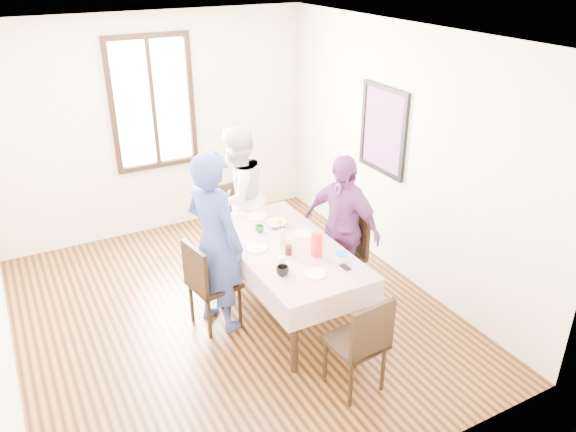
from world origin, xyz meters
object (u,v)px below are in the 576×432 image
object	(u,v)px
person_right	(341,227)
person_far	(236,197)
chair_left	(214,283)
dining_table	(286,280)
chair_far	(236,225)
chair_near	(355,342)
chair_right	(341,254)
person_left	(213,243)

from	to	relation	value
person_right	person_far	bearing A→B (deg)	-170.03
chair_left	dining_table	bearing A→B (deg)	67.20
chair_far	chair_near	xyz separation A→B (m)	(0.00, -2.40, 0.00)
person_far	person_right	world-z (taller)	person_far
chair_far	chair_right	bearing A→B (deg)	119.64
dining_table	chair_right	size ratio (longest dim) A/B	1.92
dining_table	person_right	world-z (taller)	person_right
chair_left	chair_far	size ratio (longest dim) A/B	1.00
person_left	person_right	bearing A→B (deg)	-117.50
chair_left	chair_right	size ratio (longest dim) A/B	1.00
chair_near	person_left	xyz separation A→B (m)	(-0.67, 1.37, 0.43)
chair_left	person_far	xyz separation A→B (m)	(0.68, 1.02, 0.36)
chair_left	person_left	distance (m)	0.43
chair_right	person_far	bearing A→B (deg)	36.99
person_left	chair_left	bearing A→B (deg)	67.19
chair_left	chair_near	distance (m)	1.53
dining_table	person_right	size ratio (longest dim) A/B	1.13
person_far	chair_near	bearing A→B (deg)	65.64
chair_far	person_right	distance (m)	1.36
person_left	person_far	size ratio (longest dim) A/B	1.08
chair_near	person_right	xyz separation A→B (m)	(0.67, 1.26, 0.32)
dining_table	person_left	distance (m)	0.86
chair_far	person_far	size ratio (longest dim) A/B	0.56
chair_near	person_left	distance (m)	1.58
person_far	person_left	bearing A→B (deg)	32.42
chair_near	chair_right	bearing A→B (deg)	56.62
chair_right	person_right	xyz separation A→B (m)	(-0.02, -0.00, 0.32)
chair_far	person_far	world-z (taller)	person_far
dining_table	chair_left	size ratio (longest dim) A/B	1.92
chair_left	person_right	distance (m)	1.39
dining_table	chair_far	size ratio (longest dim) A/B	1.92
person_left	person_right	size ratio (longest dim) A/B	1.15
chair_far	person_right	xyz separation A→B (m)	(0.67, -1.15, 0.32)
chair_near	person_far	size ratio (longest dim) A/B	0.56
chair_left	person_left	bearing A→B (deg)	80.68
person_right	chair_right	bearing A→B (deg)	69.38
chair_far	person_left	world-z (taller)	person_left
chair_left	person_right	xyz separation A→B (m)	(1.35, -0.11, 0.32)
dining_table	chair_near	size ratio (longest dim) A/B	1.92
chair_near	dining_table	bearing A→B (deg)	85.16
chair_right	person_left	world-z (taller)	person_left
chair_left	person_left	size ratio (longest dim) A/B	0.51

